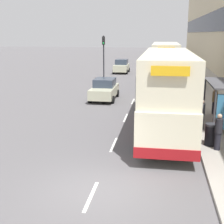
{
  "coord_description": "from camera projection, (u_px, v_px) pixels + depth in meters",
  "views": [
    {
      "loc": [
        2.17,
        -9.6,
        5.28
      ],
      "look_at": [
        -2.55,
        20.03,
        -2.32
      ],
      "focal_mm": 50.0,
      "sensor_mm": 36.0,
      "label": 1
    }
  ],
  "objects": [
    {
      "name": "pedestrian_1",
      "position": [
        215.0,
        101.0,
        20.23
      ],
      "size": [
        0.34,
        0.34,
        1.72
      ],
      "color": "#23232D",
      "rests_on": "ground_plane"
    },
    {
      "name": "lane_mark_0",
      "position": [
        91.0,
        196.0,
        10.39
      ],
      "size": [
        0.12,
        2.0,
        0.01
      ],
      "color": "silver",
      "rests_on": "ground_plane"
    },
    {
      "name": "double_decker_bus_near",
      "position": [
        167.0,
        90.0,
        16.99
      ],
      "size": [
        2.85,
        11.15,
        4.3
      ],
      "color": "beige",
      "rests_on": "ground_plane"
    },
    {
      "name": "pavement",
      "position": [
        191.0,
        69.0,
        46.66
      ],
      "size": [
        5.0,
        93.0,
        0.14
      ],
      "color": "#A39E93",
      "rests_on": "ground_plane"
    },
    {
      "name": "lane_mark_1",
      "position": [
        114.0,
        145.0,
        15.2
      ],
      "size": [
        0.12,
        2.0,
        0.01
      ],
      "color": "silver",
      "rests_on": "ground_plane"
    },
    {
      "name": "ground_plane",
      "position": [
        94.0,
        190.0,
        10.82
      ],
      "size": [
        220.0,
        220.0,
        0.0
      ],
      "primitive_type": "plane",
      "color": "#5B595B"
    },
    {
      "name": "lane_mark_8",
      "position": [
        148.0,
        68.0,
        48.91
      ],
      "size": [
        0.12,
        2.0,
        0.01
      ],
      "color": "silver",
      "rests_on": "ground_plane"
    },
    {
      "name": "pedestrian_2",
      "position": [
        218.0,
        132.0,
        13.97
      ],
      "size": [
        0.33,
        0.33,
        1.68
      ],
      "color": "#23232D",
      "rests_on": "ground_plane"
    },
    {
      "name": "lane_mark_3",
      "position": [
        133.0,
        101.0,
        24.83
      ],
      "size": [
        0.12,
        2.0,
        0.01
      ],
      "color": "silver",
      "rests_on": "ground_plane"
    },
    {
      "name": "lane_mark_2",
      "position": [
        126.0,
        118.0,
        20.02
      ],
      "size": [
        0.12,
        2.0,
        0.01
      ],
      "color": "silver",
      "rests_on": "ground_plane"
    },
    {
      "name": "lane_mark_4",
      "position": [
        138.0,
        90.0,
        29.65
      ],
      "size": [
        0.12,
        2.0,
        0.01
      ],
      "color": "silver",
      "rests_on": "ground_plane"
    },
    {
      "name": "pedestrian_4",
      "position": [
        202.0,
        114.0,
        17.06
      ],
      "size": [
        0.32,
        0.32,
        1.63
      ],
      "color": "#23232D",
      "rests_on": "ground_plane"
    },
    {
      "name": "litter_bin",
      "position": [
        211.0,
        134.0,
        14.62
      ],
      "size": [
        0.55,
        0.55,
        1.05
      ],
      "color": "black",
      "rests_on": "ground_plane"
    },
    {
      "name": "car_0",
      "position": [
        162.0,
        57.0,
        59.32
      ],
      "size": [
        1.91,
        4.58,
        1.81
      ],
      "color": "black",
      "rests_on": "ground_plane"
    },
    {
      "name": "traffic_light_far_kerb",
      "position": [
        104.0,
        51.0,
        35.16
      ],
      "size": [
        0.3,
        0.32,
        5.02
      ],
      "color": "black",
      "rests_on": "ground_plane"
    },
    {
      "name": "lane_mark_5",
      "position": [
        141.0,
        82.0,
        34.46
      ],
      "size": [
        0.12,
        2.0,
        0.01
      ],
      "color": "silver",
      "rests_on": "ground_plane"
    },
    {
      "name": "lane_mark_7",
      "position": [
        146.0,
        72.0,
        44.09
      ],
      "size": [
        0.12,
        2.0,
        0.01
      ],
      "color": "silver",
      "rests_on": "ground_plane"
    },
    {
      "name": "lane_mark_6",
      "position": [
        144.0,
        76.0,
        39.28
      ],
      "size": [
        0.12,
        2.0,
        0.01
      ],
      "color": "silver",
      "rests_on": "ground_plane"
    },
    {
      "name": "terrace_facade",
      "position": [
        223.0,
        16.0,
        44.2
      ],
      "size": [
        3.1,
        93.0,
        15.22
      ],
      "color": "#C6B793",
      "rests_on": "ground_plane"
    },
    {
      "name": "car_2",
      "position": [
        121.0,
        66.0,
        42.46
      ],
      "size": [
        2.01,
        3.98,
        1.84
      ],
      "rotation": [
        0.0,
        0.0,
        3.14
      ],
      "color": "#B7B799",
      "rests_on": "ground_plane"
    },
    {
      "name": "double_decker_bus_ahead",
      "position": [
        165.0,
        63.0,
        31.72
      ],
      "size": [
        2.85,
        10.1,
        4.3
      ],
      "color": "beige",
      "rests_on": "ground_plane"
    },
    {
      "name": "car_1",
      "position": [
        104.0,
        89.0,
        25.35
      ],
      "size": [
        2.02,
        4.25,
        1.7
      ],
      "rotation": [
        0.0,
        0.0,
        3.14
      ],
      "color": "#B7B799",
      "rests_on": "ground_plane"
    }
  ]
}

